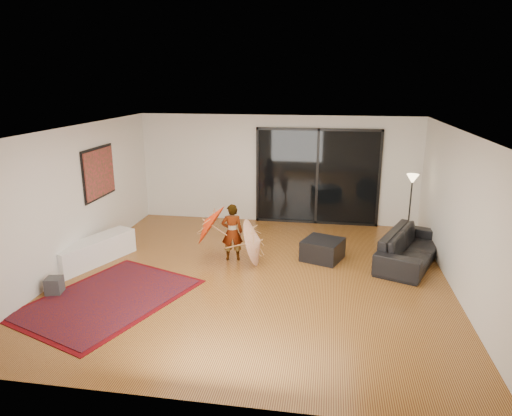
% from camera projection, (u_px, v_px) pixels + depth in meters
% --- Properties ---
extents(floor, '(7.00, 7.00, 0.00)m').
position_uv_depth(floor, '(255.00, 276.00, 8.50)').
color(floor, '#AA702E').
rests_on(floor, ground).
extents(ceiling, '(7.00, 7.00, 0.00)m').
position_uv_depth(ceiling, '(254.00, 130.00, 7.76)').
color(ceiling, white).
rests_on(ceiling, wall_back).
extents(wall_back, '(7.00, 0.00, 7.00)m').
position_uv_depth(wall_back, '(277.00, 170.00, 11.45)').
color(wall_back, silver).
rests_on(wall_back, floor).
extents(wall_front, '(7.00, 0.00, 7.00)m').
position_uv_depth(wall_front, '(200.00, 294.00, 4.81)').
color(wall_front, silver).
rests_on(wall_front, floor).
extents(wall_left, '(0.00, 7.00, 7.00)m').
position_uv_depth(wall_left, '(73.00, 198.00, 8.67)').
color(wall_left, silver).
rests_on(wall_left, floor).
extents(wall_right, '(0.00, 7.00, 7.00)m').
position_uv_depth(wall_right, '(462.00, 216.00, 7.59)').
color(wall_right, silver).
rests_on(wall_right, floor).
extents(sliding_door, '(3.06, 0.07, 2.40)m').
position_uv_depth(sliding_door, '(317.00, 177.00, 11.31)').
color(sliding_door, black).
rests_on(sliding_door, wall_back).
extents(painting, '(0.04, 1.28, 1.08)m').
position_uv_depth(painting, '(99.00, 173.00, 9.53)').
color(painting, black).
rests_on(painting, wall_left).
extents(media_console, '(1.07, 1.83, 0.50)m').
position_uv_depth(media_console, '(94.00, 251.00, 9.05)').
color(media_console, white).
rests_on(media_console, floor).
extents(speaker, '(0.30, 0.30, 0.30)m').
position_uv_depth(speaker, '(54.00, 286.00, 7.76)').
color(speaker, '#424244').
rests_on(speaker, floor).
extents(persian_rug, '(2.84, 3.30, 0.02)m').
position_uv_depth(persian_rug, '(109.00, 299.00, 7.61)').
color(persian_rug, '#59070C').
rests_on(persian_rug, floor).
extents(sofa, '(1.63, 2.35, 0.64)m').
position_uv_depth(sofa, '(410.00, 247.00, 9.05)').
color(sofa, black).
rests_on(sofa, floor).
extents(ottoman, '(0.93, 0.93, 0.42)m').
position_uv_depth(ottoman, '(323.00, 249.00, 9.25)').
color(ottoman, black).
rests_on(ottoman, floor).
extents(floor_lamp, '(0.26, 0.26, 1.54)m').
position_uv_depth(floor_lamp, '(412.00, 189.00, 10.04)').
color(floor_lamp, black).
rests_on(floor_lamp, floor).
extents(child, '(0.48, 0.37, 1.17)m').
position_uv_depth(child, '(232.00, 232.00, 9.13)').
color(child, '#999999').
rests_on(child, floor).
extents(parasol_orange, '(0.63, 0.91, 0.91)m').
position_uv_depth(parasol_orange, '(205.00, 224.00, 9.12)').
color(parasol_orange, '#EE350C').
rests_on(parasol_orange, child).
extents(parasol_white, '(0.53, 0.94, 0.95)m').
position_uv_depth(parasol_white, '(261.00, 240.00, 8.91)').
color(parasol_white, silver).
rests_on(parasol_white, floor).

